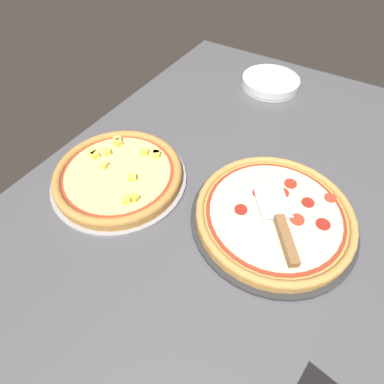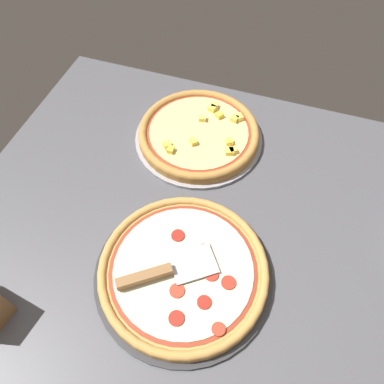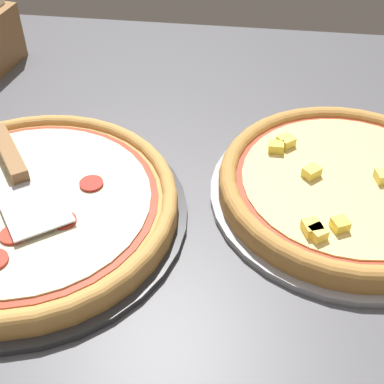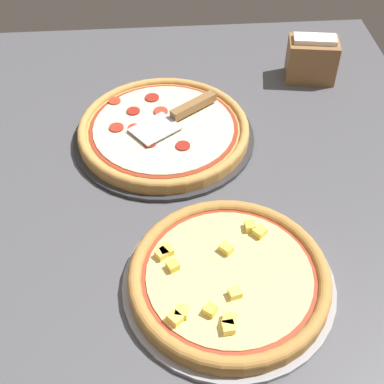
# 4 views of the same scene
# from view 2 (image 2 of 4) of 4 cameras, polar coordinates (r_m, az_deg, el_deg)

# --- Properties ---
(ground_plane) EXTENTS (1.43, 1.19, 0.04)m
(ground_plane) POSITION_cam_2_polar(r_m,az_deg,el_deg) (0.93, 5.43, -10.71)
(ground_plane) COLOR #4C4C51
(pizza_pan_front) EXTENTS (0.42, 0.42, 0.01)m
(pizza_pan_front) POSITION_cam_2_polar(r_m,az_deg,el_deg) (0.89, -1.30, -12.31)
(pizza_pan_front) COLOR #2D2D30
(pizza_pan_front) RESTS_ON ground_plane
(pizza_front) EXTENTS (0.39, 0.39, 0.03)m
(pizza_front) POSITION_cam_2_polar(r_m,az_deg,el_deg) (0.87, -1.31, -11.78)
(pizza_front) COLOR #C68E47
(pizza_front) RESTS_ON pizza_pan_front
(pizza_pan_back) EXTENTS (0.38, 0.38, 0.01)m
(pizza_pan_back) POSITION_cam_2_polar(r_m,az_deg,el_deg) (1.13, 1.02, 8.28)
(pizza_pan_back) COLOR #939399
(pizza_pan_back) RESTS_ON ground_plane
(pizza_back) EXTENTS (0.35, 0.35, 0.04)m
(pizza_back) POSITION_cam_2_polar(r_m,az_deg,el_deg) (1.11, 1.06, 9.03)
(pizza_back) COLOR #B77F3D
(pizza_back) RESTS_ON pizza_pan_back
(serving_spatula) EXTENTS (0.21, 0.17, 0.02)m
(serving_spatula) POSITION_cam_2_polar(r_m,az_deg,el_deg) (0.85, -5.36, -12.20)
(serving_spatula) COLOR #B7B7BC
(serving_spatula) RESTS_ON pizza_front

